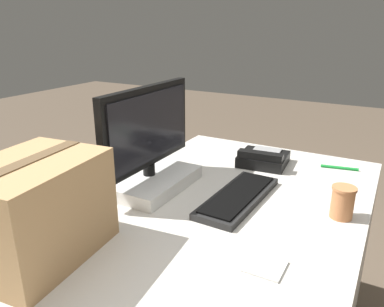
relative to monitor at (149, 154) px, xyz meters
The scene contains 7 objects.
monitor is the anchor object (origin of this frame).
keyboard 0.36m from the monitor, 81.50° to the right, with size 0.41×0.16×0.03m.
desk_phone 0.52m from the monitor, 35.01° to the right, with size 0.21×0.21×0.07m.
paper_cup_right 0.67m from the monitor, 81.74° to the right, with size 0.07×0.07×0.10m.
cardboard_box 0.50m from the monitor, behind, with size 0.37×0.29×0.26m.
pen_marker 0.80m from the monitor, 48.33° to the right, with size 0.04×0.15×0.01m.
sticky_note_pad 0.61m from the monitor, 116.27° to the right, with size 0.09×0.09×0.01m.
Camera 1 is at (-0.82, -0.46, 1.34)m, focal length 35.00 mm.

